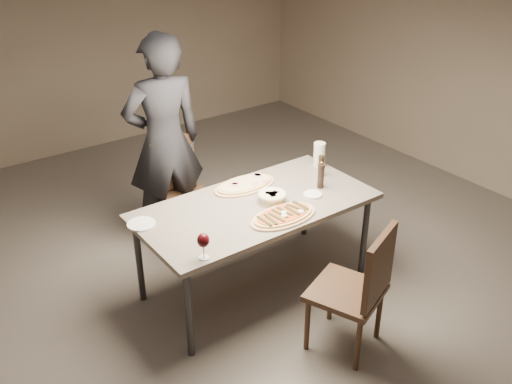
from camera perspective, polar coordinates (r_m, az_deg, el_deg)
room at (r=3.99m, az=0.00°, el=6.99°), size 7.00×7.00×7.00m
dining_table at (r=4.30m, az=0.00°, el=-1.85°), size 1.80×0.90×0.75m
zucchini_pizza at (r=4.09m, az=2.75°, el=-2.37°), size 0.54×0.30×0.05m
ham_pizza at (r=4.51m, az=-1.13°, el=0.73°), size 0.54×0.30×0.04m
bread_basket at (r=4.28m, az=1.62°, el=-0.43°), size 0.22×0.22×0.08m
oil_dish at (r=4.40m, az=5.69°, el=-0.25°), size 0.14×0.14×0.02m
pepper_mill_left at (r=4.48m, az=6.51°, el=1.66°), size 0.06×0.06×0.23m
pepper_mill_right at (r=4.68m, az=6.52°, el=2.63°), size 0.05×0.05×0.20m
carafe at (r=4.86m, az=6.35°, el=3.76°), size 0.10×0.10×0.21m
wine_glass at (r=3.61m, az=-5.30°, el=-4.92°), size 0.08×0.08×0.18m
side_plate at (r=4.08m, az=-11.40°, el=-3.16°), size 0.20×0.20×0.01m
chair_near at (r=3.85m, az=10.35°, el=-9.13°), size 0.59×0.59×0.96m
chair_far at (r=5.03m, az=-7.48°, el=0.56°), size 0.49×0.49×0.96m
diner at (r=4.92m, az=-9.19°, el=4.95°), size 0.74×0.54×1.87m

